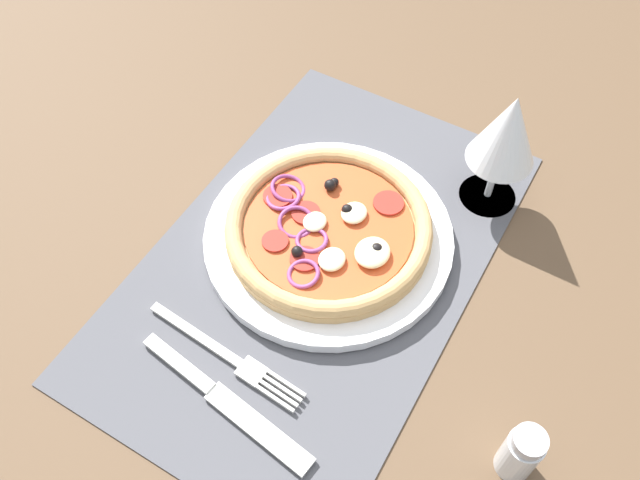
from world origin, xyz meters
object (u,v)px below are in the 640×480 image
at_px(fork, 232,359).
at_px(knife, 226,402).
at_px(pepper_shaker, 521,453).
at_px(pizza, 327,227).
at_px(wine_glass, 507,133).
at_px(plate, 327,237).

distance_m(fork, knife, 0.04).
relative_size(fork, pepper_shaker, 2.70).
xyz_separation_m(fork, pepper_shaker, (-0.04, 0.27, 0.03)).
relative_size(pizza, wine_glass, 1.46).
relative_size(plate, knife, 1.32).
height_order(plate, pepper_shaker, pepper_shaker).
bearing_deg(fork, wine_glass, 71.30).
height_order(pizza, knife, pizza).
height_order(pizza, wine_glass, wine_glass).
bearing_deg(fork, pepper_shaker, 13.24).
xyz_separation_m(plate, pepper_shaker, (0.13, 0.26, 0.02)).
xyz_separation_m(pizza, knife, (0.20, 0.01, -0.02)).
xyz_separation_m(wine_glass, pepper_shaker, (0.27, 0.13, -0.07)).
relative_size(plate, pizza, 1.22).
relative_size(plate, pepper_shaker, 3.95).
bearing_deg(pepper_shaker, fork, -81.16).
relative_size(plate, fork, 1.47).
xyz_separation_m(pizza, pepper_shaker, (0.12, 0.26, 0.00)).
height_order(plate, pizza, pizza).
bearing_deg(knife, fork, 125.30).
bearing_deg(knife, pizza, 101.15).
xyz_separation_m(fork, knife, (0.04, 0.02, 0.00)).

